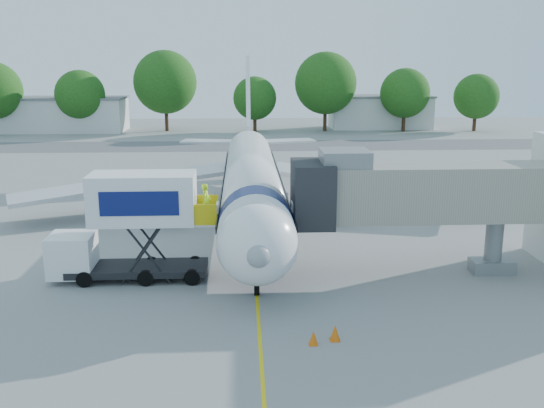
{
  "coord_description": "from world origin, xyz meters",
  "views": [
    {
      "loc": [
        -0.63,
        -36.73,
        11.0
      ],
      "look_at": [
        1.0,
        -4.2,
        3.2
      ],
      "focal_mm": 40.0,
      "sensor_mm": 36.0,
      "label": 1
    }
  ],
  "objects_px": {
    "jet_bridge": "(412,193)",
    "catering_hiloader": "(131,227)",
    "aircraft": "(251,180)",
    "ground_tug": "(246,344)"
  },
  "relations": [
    {
      "from": "jet_bridge",
      "to": "catering_hiloader",
      "type": "bearing_deg",
      "value": -179.99
    },
    {
      "from": "aircraft",
      "to": "ground_tug",
      "type": "height_order",
      "value": "aircraft"
    },
    {
      "from": "aircraft",
      "to": "jet_bridge",
      "type": "bearing_deg",
      "value": -54.3
    },
    {
      "from": "catering_hiloader",
      "to": "jet_bridge",
      "type": "bearing_deg",
      "value": 0.01
    },
    {
      "from": "catering_hiloader",
      "to": "ground_tug",
      "type": "relative_size",
      "value": 1.94
    },
    {
      "from": "aircraft",
      "to": "catering_hiloader",
      "type": "relative_size",
      "value": 4.44
    },
    {
      "from": "aircraft",
      "to": "catering_hiloader",
      "type": "distance_m",
      "value": 12.77
    },
    {
      "from": "jet_bridge",
      "to": "ground_tug",
      "type": "bearing_deg",
      "value": -132.68
    },
    {
      "from": "aircraft",
      "to": "ground_tug",
      "type": "xyz_separation_m",
      "value": [
        -0.56,
        -20.4,
        -2.13
      ]
    },
    {
      "from": "ground_tug",
      "to": "jet_bridge",
      "type": "bearing_deg",
      "value": 22.92
    }
  ]
}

